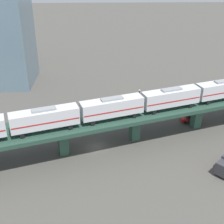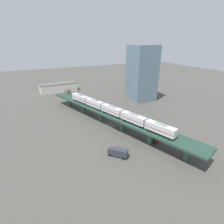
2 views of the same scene
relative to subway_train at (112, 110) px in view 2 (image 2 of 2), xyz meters
The scene contains 11 objects.
ground_plane 9.70m from the subway_train, 83.43° to the left, with size 400.00×400.00×0.00m, color #4C4944.
elevated_viaduct 4.67m from the subway_train, 82.23° to the left, with size 37.36×89.86×6.59m.
subway_train is the anchor object (origin of this frame).
signal_hut 44.96m from the subway_train, 103.79° to the left, with size 4.08×4.08×3.40m.
street_car_red 22.69m from the subway_train, 60.68° to the right, with size 2.26×4.54×1.89m.
street_car_silver 24.61m from the subway_train, 60.61° to the left, with size 3.78×4.70×1.89m.
street_car_green 15.24m from the subway_train, 36.91° to the left, with size 2.62×4.66×1.89m.
delivery_truck 23.57m from the subway_train, 110.11° to the right, with size 6.50×6.85×3.20m.
street_lamp 15.70m from the subway_train, 26.95° to the right, with size 0.44×0.44×6.94m.
warehouse_building 76.31m from the subway_train, 98.72° to the left, with size 29.13×11.93×6.80m.
office_tower 48.42m from the subway_train, 39.42° to the left, with size 16.00×16.00×36.00m.
Camera 2 is at (-32.69, -70.19, 39.14)m, focal length 28.00 mm.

